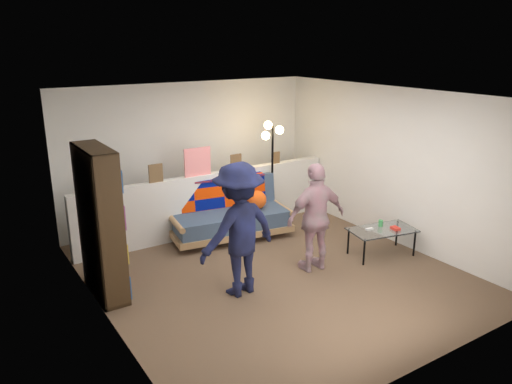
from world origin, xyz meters
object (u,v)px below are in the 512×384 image
Objects in this scene: coffee_table at (382,231)px; person_left at (239,230)px; bookshelf at (101,228)px; floor_lamp at (271,152)px; futon_sofa at (230,214)px; person_right at (316,218)px.

person_left reaches higher than coffee_table.
coffee_table is 2.40m from person_left.
bookshelf is 3.35m from floor_lamp.
coffee_table is at bearing -73.87° from floor_lamp.
coffee_table is (3.77, -1.05, -0.50)m from bookshelf.
floor_lamp is (3.19, 0.98, 0.38)m from bookshelf.
coffee_table is (1.51, -1.86, -0.01)m from futon_sofa.
person_left is (-0.84, -1.69, 0.46)m from futon_sofa.
futon_sofa is 2.46m from bookshelf.
coffee_table is at bearing 176.56° from person_right.
person_left reaches higher than futon_sofa.
futon_sofa is 1.14× the size of floor_lamp.
futon_sofa is 1.28m from floor_lamp.
futon_sofa is at bearing -123.89° from person_left.
person_left is at bearing -31.70° from bookshelf.
floor_lamp is at bearing -101.05° from person_right.
bookshelf is at bearing -162.94° from floor_lamp.
floor_lamp reaches higher than person_left.
bookshelf is 1.24× the size of person_right.
bookshelf is at bearing -39.14° from person_left.
coffee_table is 0.62× the size of person_left.
person_right is (-1.13, 0.17, 0.38)m from coffee_table.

